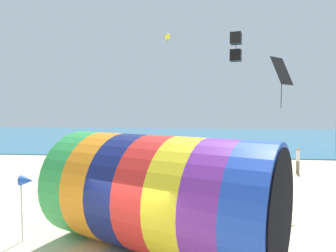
% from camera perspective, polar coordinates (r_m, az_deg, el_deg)
% --- Properties ---
extents(sea, '(120.00, 40.00, 0.10)m').
position_cam_1_polar(sea, '(47.75, 3.76, -2.12)').
color(sea, teal).
rests_on(sea, ground).
extents(giant_inflatable_tube, '(8.13, 6.38, 3.70)m').
position_cam_1_polar(giant_inflatable_tube, '(9.74, -1.17, -12.72)').
color(giant_inflatable_tube, green).
rests_on(giant_inflatable_tube, ground).
extents(kite_yellow_parafoil, '(0.67, 1.20, 0.59)m').
position_cam_1_polar(kite_yellow_parafoil, '(22.51, -0.11, 16.63)').
color(kite_yellow_parafoil, yellow).
extents(kite_black_box, '(0.74, 0.74, 1.73)m').
position_cam_1_polar(kite_black_box, '(18.17, 12.79, 14.47)').
color(kite_black_box, black).
extents(kite_black_diamond, '(1.20, 1.20, 2.49)m').
position_cam_1_polar(kite_black_diamond, '(15.68, 20.86, 9.68)').
color(kite_black_diamond, black).
extents(bystander_near_water, '(0.28, 0.39, 1.81)m').
position_cam_1_polar(bystander_near_water, '(23.07, 23.50, -5.96)').
color(bystander_near_water, '#726651').
rests_on(bystander_near_water, ground).
extents(bystander_mid_beach, '(0.37, 0.42, 1.58)m').
position_cam_1_polar(bystander_mid_beach, '(17.13, 19.45, -9.50)').
color(bystander_mid_beach, '#726651').
rests_on(bystander_mid_beach, ground).
extents(beach_flag, '(0.47, 0.36, 2.30)m').
position_cam_1_polar(beach_flag, '(11.33, -25.36, -9.79)').
color(beach_flag, silver).
rests_on(beach_flag, ground).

